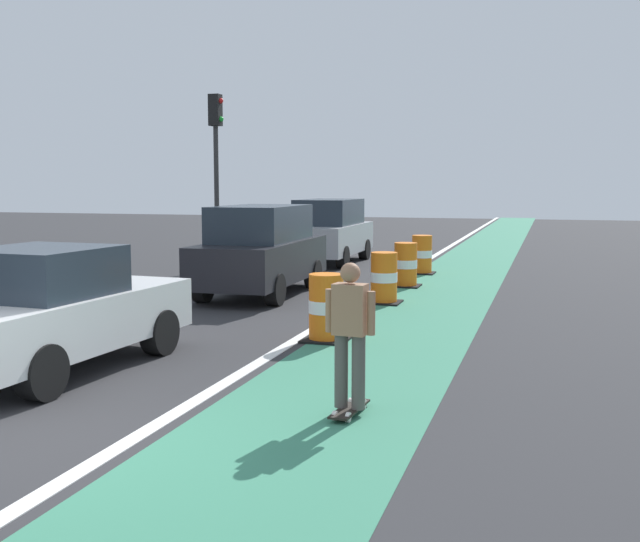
{
  "coord_description": "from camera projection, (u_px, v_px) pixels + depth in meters",
  "views": [
    {
      "loc": [
        4.82,
        -6.02,
        2.54
      ],
      "look_at": [
        1.18,
        5.78,
        1.1
      ],
      "focal_mm": 42.28,
      "sensor_mm": 36.0,
      "label": 1
    }
  ],
  "objects": [
    {
      "name": "lane_divider_stripe",
      "position": [
        383.0,
        287.0,
        18.55
      ],
      "size": [
        0.2,
        80.0,
        0.01
      ],
      "primitive_type": "cube",
      "color": "silver",
      "rests_on": "ground"
    },
    {
      "name": "skateboarder_on_lane",
      "position": [
        350.0,
        334.0,
        8.2
      ],
      "size": [
        0.57,
        0.82,
        1.69
      ],
      "color": "black",
      "rests_on": "ground"
    },
    {
      "name": "bike_lane_strip",
      "position": [
        444.0,
        289.0,
        18.11
      ],
      "size": [
        2.5,
        80.0,
        0.01
      ],
      "primitive_type": "cube",
      "color": "#387F60",
      "rests_on": "ground"
    },
    {
      "name": "ground_plane",
      "position": [
        33.0,
        442.0,
        7.42
      ],
      "size": [
        100.0,
        100.0,
        0.0
      ],
      "primitive_type": "plane",
      "color": "#2D2D30"
    },
    {
      "name": "parked_suv_third",
      "position": [
        329.0,
        231.0,
        24.1
      ],
      "size": [
        1.95,
        4.62,
        2.04
      ],
      "color": "#9EA0A5",
      "rests_on": "ground"
    },
    {
      "name": "traffic_light_corner",
      "position": [
        216.0,
        150.0,
        21.88
      ],
      "size": [
        0.41,
        0.32,
        5.1
      ],
      "color": "#2D2D2D",
      "rests_on": "ground"
    },
    {
      "name": "parked_sedan_nearest",
      "position": [
        53.0,
        310.0,
        10.17
      ],
      "size": [
        2.1,
        4.2,
        1.7
      ],
      "color": "silver",
      "rests_on": "ground"
    },
    {
      "name": "parked_suv_second",
      "position": [
        261.0,
        250.0,
        17.18
      ],
      "size": [
        2.01,
        4.65,
        2.04
      ],
      "color": "black",
      "rests_on": "ground"
    },
    {
      "name": "traffic_barrel_mid",
      "position": [
        384.0,
        278.0,
        16.0
      ],
      "size": [
        0.73,
        0.73,
        1.09
      ],
      "color": "orange",
      "rests_on": "ground"
    },
    {
      "name": "traffic_barrel_back",
      "position": [
        406.0,
        265.0,
        18.59
      ],
      "size": [
        0.73,
        0.73,
        1.09
      ],
      "color": "orange",
      "rests_on": "ground"
    },
    {
      "name": "traffic_barrel_front",
      "position": [
        326.0,
        308.0,
        12.16
      ],
      "size": [
        0.73,
        0.73,
        1.09
      ],
      "color": "orange",
      "rests_on": "ground"
    },
    {
      "name": "traffic_barrel_far",
      "position": [
        422.0,
        255.0,
        21.26
      ],
      "size": [
        0.73,
        0.73,
        1.09
      ],
      "color": "orange",
      "rests_on": "ground"
    }
  ]
}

